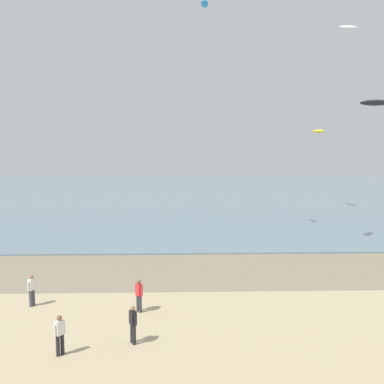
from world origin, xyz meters
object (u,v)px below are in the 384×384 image
(person_by_waterline, at_px, (133,323))
(kite_aloft_5, at_px, (318,131))
(person_right_flank, at_px, (60,334))
(kite_aloft_2, at_px, (205,4))
(person_nearest_camera, at_px, (32,289))
(person_far_down_beach, at_px, (139,295))
(kite_aloft_3, at_px, (375,103))
(kite_aloft_4, at_px, (348,27))

(person_by_waterline, relative_size, kite_aloft_5, 0.67)
(person_by_waterline, height_order, person_right_flank, same)
(kite_aloft_2, height_order, kite_aloft_5, kite_aloft_2)
(person_nearest_camera, relative_size, person_by_waterline, 1.00)
(person_by_waterline, bearing_deg, kite_aloft_5, 63.02)
(person_far_down_beach, bearing_deg, person_right_flank, -120.87)
(person_right_flank, relative_size, kite_aloft_3, 0.60)
(person_nearest_camera, height_order, person_right_flank, same)
(person_nearest_camera, bearing_deg, kite_aloft_3, 36.68)
(kite_aloft_2, xyz_separation_m, kite_aloft_5, (14.62, 16.07, -10.29))
(person_by_waterline, xyz_separation_m, person_far_down_beach, (-0.05, 3.77, 0.00))
(person_nearest_camera, bearing_deg, person_by_waterline, -39.54)
(person_far_down_beach, height_order, kite_aloft_2, kite_aloft_2)
(person_nearest_camera, xyz_separation_m, kite_aloft_5, (24.66, 32.22, 8.68))
(person_by_waterline, xyz_separation_m, kite_aloft_5, (18.85, 37.02, 8.68))
(person_right_flank, bearing_deg, person_nearest_camera, 116.56)
(kite_aloft_3, bearing_deg, person_right_flank, 49.07)
(kite_aloft_4, bearing_deg, person_right_flank, -130.91)
(person_far_down_beach, relative_size, kite_aloft_5, 0.67)
(person_right_flank, distance_m, kite_aloft_4, 45.63)
(person_nearest_camera, relative_size, person_far_down_beach, 1.00)
(person_right_flank, distance_m, kite_aloft_2, 29.88)
(person_by_waterline, xyz_separation_m, person_right_flank, (-2.90, -1.02, 0.00))
(person_right_flank, xyz_separation_m, kite_aloft_3, (23.19, 25.25, 11.15))
(person_by_waterline, height_order, kite_aloft_2, kite_aloft_2)
(person_nearest_camera, distance_m, kite_aloft_3, 34.40)
(person_nearest_camera, xyz_separation_m, person_by_waterline, (5.81, -4.79, 0.00))
(kite_aloft_2, bearing_deg, person_nearest_camera, 144.29)
(person_nearest_camera, relative_size, kite_aloft_2, 0.91)
(person_nearest_camera, height_order, kite_aloft_3, kite_aloft_3)
(kite_aloft_5, bearing_deg, kite_aloft_3, -5.16)
(person_far_down_beach, bearing_deg, kite_aloft_2, 76.02)
(person_by_waterline, distance_m, person_right_flank, 3.08)
(person_by_waterline, relative_size, person_far_down_beach, 1.00)
(person_nearest_camera, relative_size, kite_aloft_3, 0.60)
(kite_aloft_2, relative_size, kite_aloft_4, 0.89)
(person_by_waterline, height_order, person_far_down_beach, same)
(person_right_flank, relative_size, kite_aloft_5, 0.67)
(kite_aloft_3, bearing_deg, kite_aloft_2, 13.21)
(person_right_flank, bearing_deg, person_by_waterline, 19.27)
(person_by_waterline, height_order, kite_aloft_4, kite_aloft_4)
(kite_aloft_2, xyz_separation_m, kite_aloft_3, (16.06, 3.29, -7.81))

